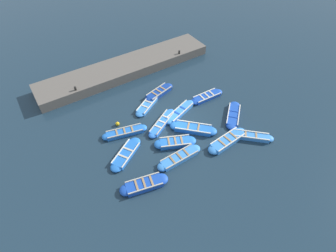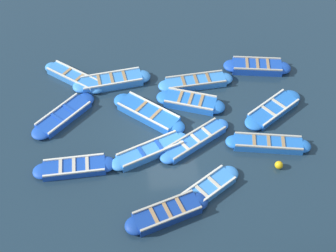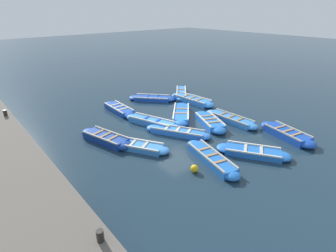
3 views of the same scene
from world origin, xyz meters
name	(u,v)px [view 2 (image 2 of 3)]	position (x,y,z in m)	size (l,w,h in m)	color
ground_plane	(172,133)	(0.00, 0.00, 0.00)	(120.00, 120.00, 0.00)	#1C303F
boat_near_quay	(148,113)	(-1.22, -0.90, 0.20)	(3.43, 3.44, 0.46)	blue
boat_end_of_row	(167,213)	(4.29, -0.93, 0.20)	(1.71, 3.60, 0.46)	navy
boat_drifting	(257,67)	(-3.65, 5.12, 0.20)	(1.69, 3.60, 0.46)	#1947B7
boat_outer_right	(74,168)	(1.40, -4.44, 0.16)	(0.98, 3.51, 0.38)	#1947B7
boat_far_corner	(196,82)	(-3.04, 1.74, 0.17)	(0.94, 3.84, 0.40)	#3884E0
boat_outer_left	(268,144)	(1.49, 4.07, 0.18)	(1.64, 3.83, 0.41)	blue
boat_centre	(112,81)	(-3.76, -2.40, 0.20)	(1.22, 4.00, 0.46)	#3884E0
boat_mid_row	(208,189)	(3.40, 0.89, 0.15)	(2.34, 3.22, 0.35)	#3884E0
boat_stern_in	(190,102)	(-1.66, 1.19, 0.19)	(2.23, 3.45, 0.44)	blue
boat_alongside	(64,115)	(-1.80, -4.84, 0.15)	(3.10, 3.31, 0.35)	#1947B7
boat_bow_out	(73,77)	(-4.40, -4.31, 0.18)	(3.01, 3.16, 0.41)	#3884E0
boat_tucked	(195,141)	(0.76, 0.92, 0.16)	(2.45, 3.68, 0.37)	blue
boat_inner_gap	(273,110)	(-0.55, 4.98, 0.15)	(2.67, 3.51, 0.36)	blue
boat_broadside	(150,151)	(1.04, -1.14, 0.18)	(1.90, 3.76, 0.41)	#3884E0
buoy_orange_near	(279,165)	(2.71, 4.16, 0.17)	(0.35, 0.35, 0.35)	#EAB214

